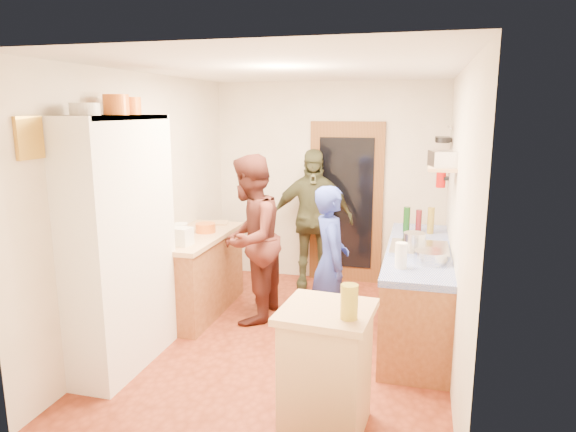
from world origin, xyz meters
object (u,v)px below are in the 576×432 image
at_px(person_left, 254,238).
at_px(person_hob, 334,262).
at_px(right_counter_base, 417,294).
at_px(hutch_body, 121,244).
at_px(island_base, 326,373).
at_px(person_back, 313,219).

bearing_deg(person_left, person_hob, 78.40).
bearing_deg(person_hob, right_counter_base, -91.92).
xyz_separation_m(hutch_body, right_counter_base, (2.50, 1.30, -0.68)).
relative_size(hutch_body, person_left, 1.23).
bearing_deg(right_counter_base, person_left, -178.63).
height_order(hutch_body, person_hob, hutch_body).
height_order(hutch_body, right_counter_base, hutch_body).
distance_m(island_base, person_left, 2.15).
bearing_deg(right_counter_base, person_hob, -163.36).
relative_size(person_hob, person_back, 0.86).
height_order(person_hob, person_back, person_back).
distance_m(right_counter_base, person_left, 1.78).
bearing_deg(person_back, island_base, -85.63).
xyz_separation_m(hutch_body, island_base, (1.91, -0.52, -0.67)).
bearing_deg(island_base, right_counter_base, 71.93).
height_order(right_counter_base, person_hob, person_hob).
relative_size(person_hob, person_left, 0.85).
distance_m(hutch_body, island_base, 2.09).
relative_size(right_counter_base, person_back, 1.24).
height_order(island_base, person_back, person_back).
xyz_separation_m(hutch_body, person_hob, (1.69, 1.06, -0.34)).
bearing_deg(person_hob, island_base, 169.27).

